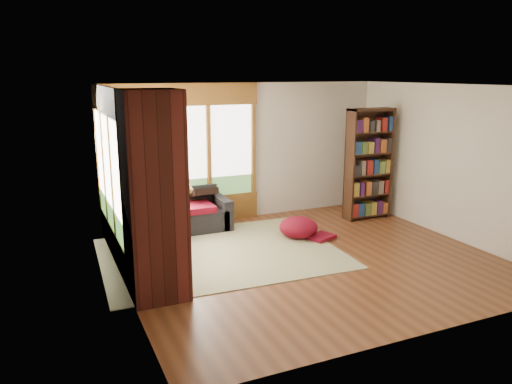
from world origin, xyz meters
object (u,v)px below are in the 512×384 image
object	(u,v)px
area_rug	(221,253)
bookshelf	(369,164)
brick_chimney	(154,197)
dog_brindle	(153,204)
dog_tan	(166,196)
sectional_sofa	(157,225)
pouf	(299,226)

from	to	relation	value
area_rug	bookshelf	xyz separation A→B (m)	(3.30, 0.73, 1.06)
brick_chimney	dog_brindle	bearing A→B (deg)	79.11
bookshelf	dog_tan	bearing A→B (deg)	178.36
brick_chimney	dog_tan	size ratio (longest dim) A/B	2.46
sectional_sofa	dog_tan	xyz separation A→B (m)	(0.15, -0.10, 0.50)
sectional_sofa	brick_chimney	bearing A→B (deg)	-101.50
dog_tan	dog_brindle	distance (m)	0.39
dog_tan	dog_brindle	bearing A→B (deg)	-147.18
brick_chimney	dog_tan	xyz separation A→B (m)	(0.60, 1.95, -0.49)
area_rug	pouf	world-z (taller)	pouf
brick_chimney	sectional_sofa	distance (m)	2.32
area_rug	dog_tan	world-z (taller)	dog_tan
pouf	dog_tan	world-z (taller)	dog_tan
brick_chimney	area_rug	xyz separation A→B (m)	(1.24, 1.11, -1.29)
sectional_sofa	dog_tan	world-z (taller)	dog_tan
bookshelf	pouf	world-z (taller)	bookshelf
bookshelf	dog_tan	size ratio (longest dim) A/B	2.01
sectional_sofa	bookshelf	size ratio (longest dim) A/B	1.03
brick_chimney	dog_tan	bearing A→B (deg)	72.90
area_rug	pouf	bearing A→B (deg)	7.94
sectional_sofa	dog_brindle	size ratio (longest dim) A/B	2.26
brick_chimney	bookshelf	distance (m)	4.90
bookshelf	brick_chimney	bearing A→B (deg)	-157.96
sectional_sofa	pouf	distance (m)	2.42
sectional_sofa	area_rug	distance (m)	1.26
brick_chimney	bookshelf	xyz separation A→B (m)	(4.54, 1.84, -0.23)
bookshelf	pouf	size ratio (longest dim) A/B	3.20
dog_tan	dog_brindle	world-z (taller)	dog_tan
sectional_sofa	dog_tan	size ratio (longest dim) A/B	2.08
bookshelf	dog_brindle	world-z (taller)	bookshelf
pouf	dog_tan	xyz separation A→B (m)	(-2.15, 0.63, 0.61)
sectional_sofa	bookshelf	xyz separation A→B (m)	(4.09, -0.21, 0.76)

